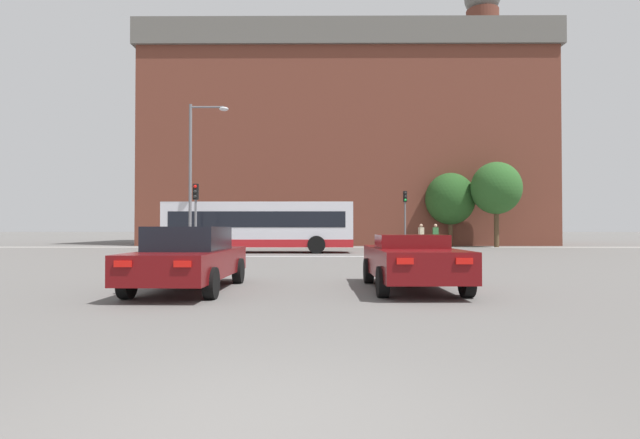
{
  "coord_description": "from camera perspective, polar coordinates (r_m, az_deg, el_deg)",
  "views": [
    {
      "loc": [
        0.53,
        -3.47,
        1.41
      ],
      "look_at": [
        0.35,
        24.87,
        1.92
      ],
      "focal_mm": 28.0,
      "sensor_mm": 36.0,
      "label": 1
    }
  ],
  "objects": [
    {
      "name": "tree_kerbside",
      "position": [
        40.79,
        14.66,
        2.29
      ],
      "size": [
        3.9,
        3.9,
        5.81
      ],
      "color": "#4C3823",
      "rests_on": "ground_plane"
    },
    {
      "name": "street_lamp_junction",
      "position": [
        27.59,
        -13.94,
        6.18
      ],
      "size": [
        2.12,
        0.36,
        8.06
      ],
      "color": "slate",
      "rests_on": "ground_plane"
    },
    {
      "name": "traffic_light_near_left",
      "position": [
        26.01,
        -14.03,
        1.39
      ],
      "size": [
        0.26,
        0.31,
        3.67
      ],
      "color": "slate",
      "rests_on": "ground_plane"
    },
    {
      "name": "pedestrian_waiting",
      "position": [
        38.65,
        11.49,
        -1.57
      ],
      "size": [
        0.46,
        0.39,
        1.75
      ],
      "rotation": [
        0.0,
        0.0,
        0.53
      ],
      "color": "black",
      "rests_on": "ground_plane"
    },
    {
      "name": "car_saloon_left",
      "position": [
        11.8,
        -14.69,
        -4.25
      ],
      "size": [
        1.98,
        4.75,
        1.45
      ],
      "rotation": [
        0.0,
        0.0,
        -0.02
      ],
      "color": "#600C0F",
      "rests_on": "ground_plane"
    },
    {
      "name": "far_pavement",
      "position": [
        37.21,
        -0.46,
        -3.2
      ],
      "size": [
        70.66,
        2.5,
        0.01
      ],
      "primitive_type": "cube",
      "color": "gray",
      "rests_on": "ground_plane"
    },
    {
      "name": "traffic_light_far_right",
      "position": [
        36.88,
        9.7,
        1.13
      ],
      "size": [
        0.26,
        0.31,
        4.14
      ],
      "color": "slate",
      "rests_on": "ground_plane"
    },
    {
      "name": "pedestrian_walking_east",
      "position": [
        37.8,
        13.07,
        -1.59
      ],
      "size": [
        0.4,
        0.25,
        1.74
      ],
      "rotation": [
        0.0,
        0.0,
        0.0
      ],
      "color": "brown",
      "rests_on": "ground_plane"
    },
    {
      "name": "stop_line_strip",
      "position": [
        25.13,
        -0.86,
        -4.24
      ],
      "size": [
        9.59,
        0.3,
        0.01
      ],
      "primitive_type": "cube",
      "color": "silver",
      "rests_on": "ground_plane"
    },
    {
      "name": "car_roadster_right",
      "position": [
        11.77,
        10.46,
        -4.63
      ],
      "size": [
        2.0,
        4.4,
        1.26
      ],
      "rotation": [
        0.0,
        0.0,
        0.02
      ],
      "color": "#600C0F",
      "rests_on": "ground_plane"
    },
    {
      "name": "brick_civic_building",
      "position": [
        48.63,
        2.85,
        8.46
      ],
      "size": [
        35.12,
        16.3,
        25.48
      ],
      "color": "brown",
      "rests_on": "ground_plane"
    },
    {
      "name": "ground_plane",
      "position": [
        3.78,
        -8.35,
        -22.94
      ],
      "size": [
        400.0,
        400.0,
        0.0
      ],
      "primitive_type": "plane",
      "color": "#605E5B"
    },
    {
      "name": "tree_by_building",
      "position": [
        39.76,
        19.49,
        3.38
      ],
      "size": [
        3.74,
        3.74,
        6.41
      ],
      "color": "#4C3823",
      "rests_on": "ground_plane"
    },
    {
      "name": "pedestrian_walking_west",
      "position": [
        37.39,
        -9.25,
        -1.53
      ],
      "size": [
        0.46,
        0.38,
        1.81
      ],
      "rotation": [
        0.0,
        0.0,
        5.81
      ],
      "color": "brown",
      "rests_on": "ground_plane"
    },
    {
      "name": "bus_crossing_lead",
      "position": [
        29.33,
        -6.95,
        -0.73
      ],
      "size": [
        10.85,
        2.66,
        2.92
      ],
      "rotation": [
        0.0,
        0.0,
        1.57
      ],
      "color": "silver",
      "rests_on": "ground_plane"
    }
  ]
}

